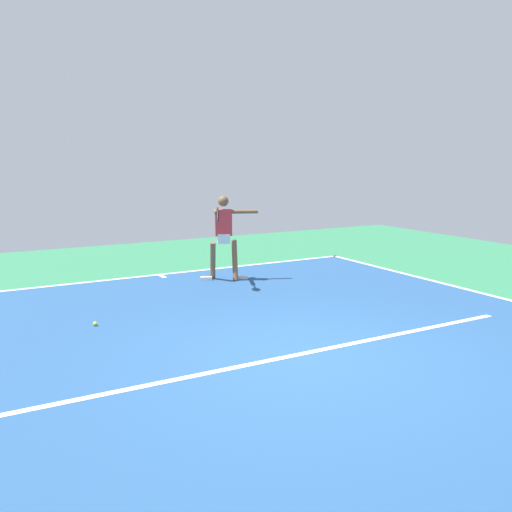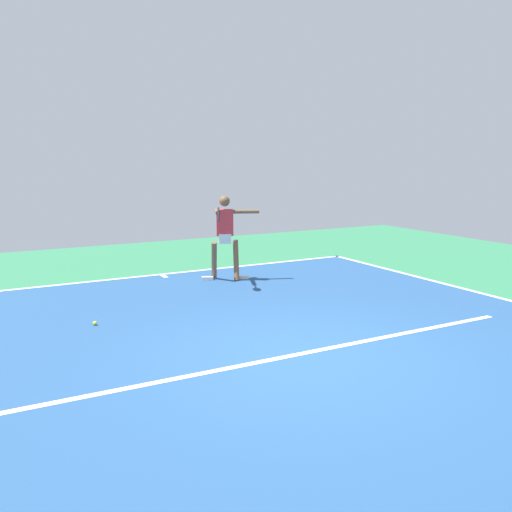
{
  "view_description": "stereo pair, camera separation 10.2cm",
  "coord_description": "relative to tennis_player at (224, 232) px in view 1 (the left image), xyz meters",
  "views": [
    {
      "loc": [
        3.77,
        5.44,
        2.47
      ],
      "look_at": [
        -0.51,
        -2.29,
        0.9
      ],
      "focal_mm": 38.3,
      "sensor_mm": 36.0,
      "label": 1
    },
    {
      "loc": [
        3.68,
        5.49,
        2.47
      ],
      "look_at": [
        -0.51,
        -2.29,
        0.9
      ],
      "focal_mm": 38.3,
      "sensor_mm": 36.0,
      "label": 2
    }
  ],
  "objects": [
    {
      "name": "ground_plane",
      "position": [
        1.01,
        4.55,
        -1.0
      ],
      "size": [
        20.81,
        20.81,
        0.0
      ],
      "primitive_type": "plane",
      "color": "#2D754C"
    },
    {
      "name": "tennis_player",
      "position": [
        0.0,
        0.0,
        0.0
      ],
      "size": [
        1.22,
        1.19,
        1.76
      ],
      "rotation": [
        0.0,
        0.0,
        -0.37
      ],
      "color": "brown",
      "rests_on": "ground_plane"
    },
    {
      "name": "court_line_centre_mark",
      "position": [
        1.01,
        -0.95,
        -1.0
      ],
      "size": [
        0.1,
        0.3,
        0.01
      ],
      "primitive_type": "cube",
      "color": "white",
      "rests_on": "ground_plane"
    },
    {
      "name": "court_line_service",
      "position": [
        1.01,
        4.42,
        -1.0
      ],
      "size": [
        7.17,
        0.1,
        0.01
      ],
      "primitive_type": "cube",
      "color": "white",
      "rests_on": "ground_plane"
    },
    {
      "name": "court_surface",
      "position": [
        1.01,
        4.55,
        -1.0
      ],
      "size": [
        9.56,
        11.52,
        0.0
      ],
      "primitive_type": "cube",
      "color": "navy",
      "rests_on": "ground_plane"
    },
    {
      "name": "tennis_ball_by_baseline",
      "position": [
        3.08,
        1.92,
        -0.97
      ],
      "size": [
        0.07,
        0.07,
        0.07
      ],
      "primitive_type": "sphere",
      "color": "#CCE033",
      "rests_on": "ground_plane"
    },
    {
      "name": "court_line_baseline_near",
      "position": [
        1.01,
        -1.15,
        -1.0
      ],
      "size": [
        9.56,
        0.1,
        0.01
      ],
      "primitive_type": "cube",
      "color": "white",
      "rests_on": "ground_plane"
    }
  ]
}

